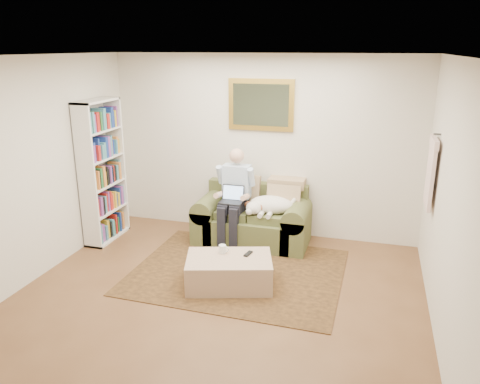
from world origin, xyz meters
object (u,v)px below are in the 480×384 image
at_px(sofa, 252,223).
at_px(ottoman, 229,272).
at_px(sleeping_dog, 271,205).
at_px(coffee_mug, 222,249).
at_px(laptop, 232,198).
at_px(seated_man, 233,199).
at_px(bookshelf, 102,172).

xyz_separation_m(sofa, ottoman, (0.07, -1.34, -0.10)).
bearing_deg(sofa, sleeping_dog, -15.74).
xyz_separation_m(ottoman, coffee_mug, (-0.11, 0.11, 0.23)).
height_order(laptop, sleeping_dog, laptop).
bearing_deg(laptop, sleeping_dog, 13.64).
distance_m(laptop, ottoman, 1.29).
relative_size(seated_man, laptop, 4.33).
bearing_deg(sofa, seated_man, -148.55).
xyz_separation_m(laptop, coffee_mug, (0.20, -1.02, -0.30)).
height_order(sofa, bookshelf, bookshelf).
bearing_deg(coffee_mug, sleeping_dog, 74.01).
xyz_separation_m(seated_man, coffee_mug, (0.20, -1.09, -0.27)).
bearing_deg(sleeping_dog, bookshelf, -170.83).
relative_size(laptop, coffee_mug, 3.10).
height_order(laptop, bookshelf, bookshelf).
distance_m(sofa, coffee_mug, 1.24).
relative_size(laptop, ottoman, 0.32).
height_order(laptop, coffee_mug, laptop).
bearing_deg(bookshelf, coffee_mug, -20.81).
relative_size(seated_man, coffee_mug, 13.42).
bearing_deg(laptop, ottoman, -74.70).
xyz_separation_m(seated_man, ottoman, (0.31, -1.19, -0.49)).
bearing_deg(bookshelf, laptop, 7.87).
bearing_deg(coffee_mug, laptop, 100.78).
bearing_deg(ottoman, laptop, 105.30).
bearing_deg(sleeping_dog, laptop, -166.36).
height_order(seated_man, sleeping_dog, seated_man).
relative_size(seated_man, sleeping_dog, 2.04).
height_order(sofa, ottoman, sofa).
bearing_deg(ottoman, sofa, 93.01).
height_order(sleeping_dog, coffee_mug, sleeping_dog).
xyz_separation_m(seated_man, bookshelf, (-1.83, -0.32, 0.33)).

